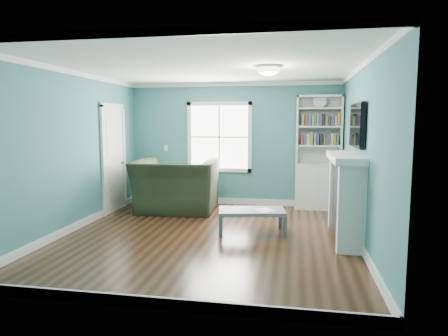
# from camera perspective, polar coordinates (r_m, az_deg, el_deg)

# --- Properties ---
(floor) EXTENTS (5.00, 5.00, 0.00)m
(floor) POSITION_cam_1_polar(r_m,az_deg,el_deg) (6.34, -2.22, -9.66)
(floor) COLOR black
(floor) RESTS_ON ground
(room_walls) EXTENTS (5.00, 5.00, 5.00)m
(room_walls) POSITION_cam_1_polar(r_m,az_deg,el_deg) (6.09, -2.29, 4.77)
(room_walls) COLOR teal
(room_walls) RESTS_ON ground
(trim) EXTENTS (4.50, 5.00, 2.60)m
(trim) POSITION_cam_1_polar(r_m,az_deg,el_deg) (6.11, -2.27, 1.54)
(trim) COLOR white
(trim) RESTS_ON ground
(window) EXTENTS (1.40, 0.06, 1.50)m
(window) POSITION_cam_1_polar(r_m,az_deg,el_deg) (8.59, -0.67, 4.45)
(window) COLOR white
(window) RESTS_ON room_walls
(bookshelf) EXTENTS (0.90, 0.35, 2.31)m
(bookshelf) POSITION_cam_1_polar(r_m,az_deg,el_deg) (8.30, 13.27, 0.55)
(bookshelf) COLOR silver
(bookshelf) RESTS_ON ground
(fireplace) EXTENTS (0.44, 1.58, 1.30)m
(fireplace) POSITION_cam_1_polar(r_m,az_deg,el_deg) (6.30, 17.03, -4.12)
(fireplace) COLOR black
(fireplace) RESTS_ON ground
(tv) EXTENTS (0.06, 1.10, 0.65)m
(tv) POSITION_cam_1_polar(r_m,az_deg,el_deg) (6.21, 18.49, 5.80)
(tv) COLOR black
(tv) RESTS_ON fireplace
(door) EXTENTS (0.12, 0.98, 2.17)m
(door) POSITION_cam_1_polar(r_m,az_deg,el_deg) (8.18, -15.48, 1.45)
(door) COLOR silver
(door) RESTS_ON ground
(ceiling_fixture) EXTENTS (0.38, 0.38, 0.15)m
(ceiling_fixture) POSITION_cam_1_polar(r_m,az_deg,el_deg) (6.11, 6.41, 13.84)
(ceiling_fixture) COLOR white
(ceiling_fixture) RESTS_ON room_walls
(light_switch) EXTENTS (0.08, 0.01, 0.12)m
(light_switch) POSITION_cam_1_polar(r_m,az_deg,el_deg) (8.90, -8.29, 2.84)
(light_switch) COLOR white
(light_switch) RESTS_ON room_walls
(recliner) EXTENTS (1.64, 1.12, 1.38)m
(recliner) POSITION_cam_1_polar(r_m,az_deg,el_deg) (7.96, -6.82, -1.25)
(recliner) COLOR black
(recliner) RESTS_ON ground
(coffee_table) EXTENTS (1.13, 0.75, 0.38)m
(coffee_table) POSITION_cam_1_polar(r_m,az_deg,el_deg) (6.44, 3.97, -6.37)
(coffee_table) COLOR #4D525C
(coffee_table) RESTS_ON ground
(paper_sheet) EXTENTS (0.39, 0.41, 0.00)m
(paper_sheet) POSITION_cam_1_polar(r_m,az_deg,el_deg) (6.40, 5.72, -6.00)
(paper_sheet) COLOR white
(paper_sheet) RESTS_ON coffee_table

